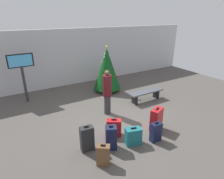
{
  "coord_description": "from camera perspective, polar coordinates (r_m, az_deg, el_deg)",
  "views": [
    {
      "loc": [
        -3.37,
        -5.23,
        3.75
      ],
      "look_at": [
        0.25,
        0.92,
        0.9
      ],
      "focal_mm": 30.26,
      "sensor_mm": 36.0,
      "label": 1
    }
  ],
  "objects": [
    {
      "name": "suitcase_3",
      "position": [
        6.74,
        13.26,
        -8.75
      ],
      "size": [
        0.57,
        0.44,
        0.83
      ],
      "color": "#B2191E",
      "rests_on": "ground_plane"
    },
    {
      "name": "traveller_0",
      "position": [
        7.33,
        -1.44,
        -0.63
      ],
      "size": [
        0.48,
        0.48,
        1.81
      ],
      "color": "#333338",
      "rests_on": "ground_plane"
    },
    {
      "name": "waiting_bench",
      "position": [
        8.81,
        10.21,
        -1.16
      ],
      "size": [
        1.71,
        0.44,
        0.48
      ],
      "color": "#4C5159",
      "rests_on": "ground_plane"
    },
    {
      "name": "suitcase_1",
      "position": [
        6.31,
        0.58,
        -11.47
      ],
      "size": [
        0.53,
        0.46,
        0.62
      ],
      "color": "#B2191E",
      "rests_on": "ground_plane"
    },
    {
      "name": "back_wall",
      "position": [
        10.86,
        -11.95,
        9.52
      ],
      "size": [
        16.0,
        0.2,
        3.06
      ],
      "primitive_type": "cube",
      "color": "silver",
      "rests_on": "ground_plane"
    },
    {
      "name": "suitcase_6",
      "position": [
        6.0,
        6.42,
        -13.83
      ],
      "size": [
        0.54,
        0.39,
        0.58
      ],
      "color": "#19606B",
      "rests_on": "ground_plane"
    },
    {
      "name": "suitcase_0",
      "position": [
        5.73,
        -0.29,
        -14.36
      ],
      "size": [
        0.41,
        0.39,
        0.78
      ],
      "color": "#141938",
      "rests_on": "ground_plane"
    },
    {
      "name": "suitcase_5",
      "position": [
        6.21,
        13.1,
        -12.44
      ],
      "size": [
        0.35,
        0.21,
        0.67
      ],
      "color": "#141938",
      "rests_on": "ground_plane"
    },
    {
      "name": "holiday_tree",
      "position": [
        9.54,
        -1.55,
        6.32
      ],
      "size": [
        1.37,
        1.37,
        2.35
      ],
      "color": "#4C3319",
      "rests_on": "ground_plane"
    },
    {
      "name": "ground_plane",
      "position": [
        7.26,
        1.97,
        -9.33
      ],
      "size": [
        16.0,
        16.0,
        0.0
      ],
      "primitive_type": "plane",
      "color": "#514C47"
    },
    {
      "name": "suitcase_2",
      "position": [
        5.71,
        -7.56,
        -14.51
      ],
      "size": [
        0.41,
        0.28,
        0.81
      ],
      "color": "#232326",
      "rests_on": "ground_plane"
    },
    {
      "name": "flight_info_kiosk",
      "position": [
        9.12,
        -25.61,
        5.86
      ],
      "size": [
        1.06,
        0.12,
        2.2
      ],
      "color": "#333338",
      "rests_on": "ground_plane"
    },
    {
      "name": "suitcase_4",
      "position": [
        5.26,
        -2.66,
        -19.2
      ],
      "size": [
        0.41,
        0.37,
        0.64
      ],
      "color": "brown",
      "rests_on": "ground_plane"
    }
  ]
}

